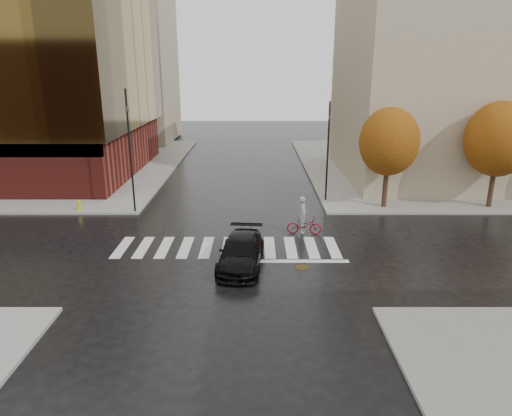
{
  "coord_description": "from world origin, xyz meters",
  "views": [
    {
      "loc": [
        1.49,
        -21.67,
        8.99
      ],
      "look_at": [
        1.49,
        1.01,
        2.0
      ],
      "focal_mm": 32.0,
      "sensor_mm": 36.0,
      "label": 1
    }
  ],
  "objects": [
    {
      "name": "traffic_light_nw",
      "position": [
        -6.3,
        6.3,
        4.56
      ],
      "size": [
        0.2,
        0.17,
        7.66
      ],
      "rotation": [
        0.0,
        0.0,
        -1.65
      ],
      "color": "black",
      "rests_on": "sidewalk_nw"
    },
    {
      "name": "tree_ne_a",
      "position": [
        10.0,
        7.4,
        4.46
      ],
      "size": [
        3.8,
        3.8,
        6.5
      ],
      "color": "#312115",
      "rests_on": "sidewalk_ne"
    },
    {
      "name": "traffic_light_ne",
      "position": [
        6.36,
        9.0,
        3.93
      ],
      "size": [
        0.17,
        0.2,
        6.73
      ],
      "rotation": [
        0.0,
        0.0,
        2.92
      ],
      "color": "black",
      "rests_on": "sidewalk_ne"
    },
    {
      "name": "cyclist",
      "position": [
        4.16,
        2.5,
        0.75
      ],
      "size": [
        2.0,
        0.89,
        2.2
      ],
      "rotation": [
        0.0,
        0.0,
        1.46
      ],
      "color": "maroon",
      "rests_on": "ground"
    },
    {
      "name": "sedan",
      "position": [
        0.8,
        -1.8,
        0.7
      ],
      "size": [
        2.36,
        4.95,
        1.39
      ],
      "primitive_type": "imported",
      "rotation": [
        0.0,
        0.0,
        -0.09
      ],
      "color": "black",
      "rests_on": "ground"
    },
    {
      "name": "fire_hydrant",
      "position": [
        -9.96,
        6.5,
        0.53
      ],
      "size": [
        0.25,
        0.25,
        0.7
      ],
      "color": "#CDC30C",
      "rests_on": "sidewalk_nw"
    },
    {
      "name": "building_ne_tan",
      "position": [
        17.0,
        17.0,
        9.15
      ],
      "size": [
        16.0,
        16.0,
        18.0
      ],
      "primitive_type": "cube",
      "color": "tan",
      "rests_on": "sidewalk_ne"
    },
    {
      "name": "sidewalk_ne",
      "position": [
        21.0,
        21.0,
        0.07
      ],
      "size": [
        30.0,
        30.0,
        0.15
      ],
      "primitive_type": "cube",
      "color": "gray",
      "rests_on": "ground"
    },
    {
      "name": "crosswalk",
      "position": [
        0.0,
        0.5,
        0.01
      ],
      "size": [
        12.0,
        3.0,
        0.01
      ],
      "primitive_type": "cube",
      "color": "silver",
      "rests_on": "ground"
    },
    {
      "name": "ground",
      "position": [
        0.0,
        0.0,
        0.0
      ],
      "size": [
        120.0,
        120.0,
        0.0
      ],
      "primitive_type": "plane",
      "color": "black",
      "rests_on": "ground"
    },
    {
      "name": "sidewalk_nw",
      "position": [
        -21.0,
        21.0,
        0.07
      ],
      "size": [
        30.0,
        30.0,
        0.15
      ],
      "primitive_type": "cube",
      "color": "gray",
      "rests_on": "ground"
    },
    {
      "name": "manhole",
      "position": [
        3.67,
        -2.0,
        0.01
      ],
      "size": [
        0.73,
        0.73,
        0.01
      ],
      "primitive_type": "cylinder",
      "rotation": [
        0.0,
        0.0,
        -0.07
      ],
      "color": "#493A1A",
      "rests_on": "ground"
    },
    {
      "name": "building_nw_far",
      "position": [
        -16.0,
        37.0,
        10.15
      ],
      "size": [
        14.0,
        12.0,
        20.0
      ],
      "primitive_type": "cube",
      "color": "tan",
      "rests_on": "sidewalk_nw"
    },
    {
      "name": "tree_ne_b",
      "position": [
        17.0,
        7.4,
        4.62
      ],
      "size": [
        4.2,
        4.2,
        6.89
      ],
      "color": "#312115",
      "rests_on": "sidewalk_ne"
    }
  ]
}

